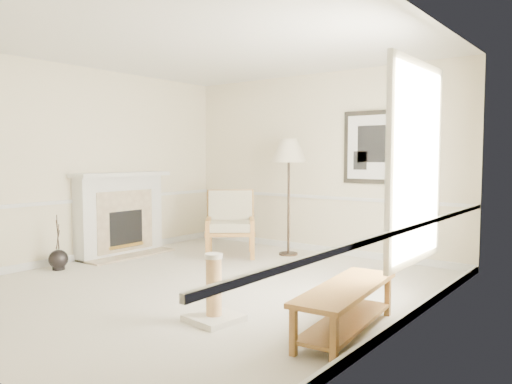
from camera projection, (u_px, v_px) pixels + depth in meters
ground at (202, 285)px, 6.05m from camera, size 5.50×5.50×0.00m
room at (214, 131)px, 5.89m from camera, size 5.04×5.54×2.92m
fireplace at (120, 215)px, 7.90m from camera, size 0.64×1.64×1.31m
floor_vase at (58, 260)px, 6.87m from camera, size 0.26×0.26×0.77m
armchair at (230, 220)px, 7.94m from camera, size 1.11×1.12×1.02m
floor_lamp at (289, 154)px, 7.81m from camera, size 0.75×0.75×1.83m
bench at (346, 302)px, 4.39m from camera, size 0.60×1.53×0.43m
scratching_post at (214, 300)px, 4.73m from camera, size 0.51×0.51×0.65m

